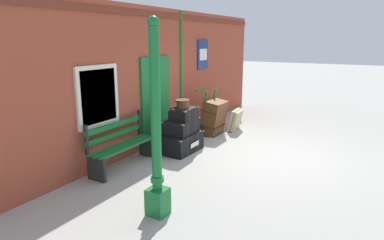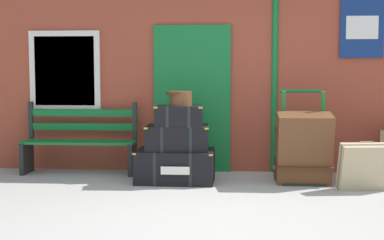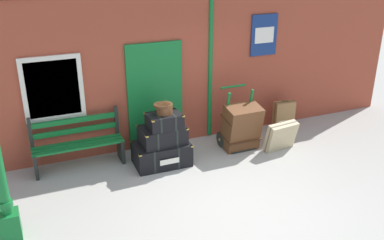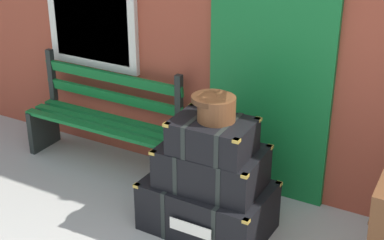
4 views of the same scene
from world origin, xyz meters
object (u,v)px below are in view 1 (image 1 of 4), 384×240
Objects in this scene: platform_bench at (122,146)px; suitcase_tan at (235,120)px; suitcase_cream at (219,112)px; steamer_trunk_middle at (181,126)px; round_hatbox at (183,103)px; steamer_trunk_base at (181,142)px; porters_trolley at (208,124)px; steamer_trunk_top at (184,114)px; lamp_post at (156,146)px; large_brown_trunk at (214,117)px.

suitcase_tan is at bearing -13.02° from platform_bench.
steamer_trunk_middle is at bearing -171.74° from suitcase_cream.
steamer_trunk_middle is 0.53m from round_hatbox.
steamer_trunk_base is at bearing 171.37° from suitcase_tan.
suitcase_cream is at bearing 11.74° from porters_trolley.
suitcase_cream is (4.35, -0.09, -0.12)m from platform_bench.
steamer_trunk_base is at bearing 142.86° from steamer_trunk_top.
steamer_trunk_middle is 0.29m from steamer_trunk_top.
porters_trolley reaches higher than suitcase_tan.
steamer_trunk_base is 1.47× the size of suitcase_cream.
platform_bench reaches higher than steamer_trunk_base.
steamer_trunk_middle is at bearing -19.51° from platform_bench.
lamp_post is at bearing -155.57° from steamer_trunk_middle.
platform_bench is at bearing 160.15° from round_hatbox.
platform_bench is at bearing 160.02° from steamer_trunk_base.
large_brown_trunk is at bearing 154.16° from suitcase_tan.
lamp_post reaches higher than steamer_trunk_middle.
suitcase_cream is (2.88, 0.47, -0.54)m from steamer_trunk_top.
platform_bench is 1.70m from round_hatbox.
suitcase_tan is at bearing -7.82° from steamer_trunk_top.
platform_bench is 4.76× the size of round_hatbox.
steamer_trunk_base is at bearing 179.43° from large_brown_trunk.
steamer_trunk_middle is (0.03, 0.00, 0.37)m from steamer_trunk_base.
steamer_trunk_top is at bearing 172.18° from suitcase_tan.
steamer_trunk_base is 2.97m from suitcase_cream.
steamer_trunk_base is 1.51× the size of suitcase_tan.
steamer_trunk_middle is 2.37m from suitcase_tan.
lamp_post is 1.74× the size of platform_bench.
platform_bench is at bearing 54.70° from lamp_post.
platform_bench reaches higher than steamer_trunk_middle.
suitcase_cream is at bearing 52.95° from suitcase_tan.
steamer_trunk_top is (0.05, -0.04, 0.66)m from steamer_trunk_base.
suitcase_cream is at bearing 9.21° from steamer_trunk_top.
steamer_trunk_middle is 0.88× the size of large_brown_trunk.
steamer_trunk_top is at bearing 23.41° from lamp_post.
round_hatbox is 2.45m from suitcase_tan.
suitcase_cream is (1.29, 0.44, -0.14)m from large_brown_trunk.
lamp_post is 2.19m from platform_bench.
steamer_trunk_middle is (2.65, 1.20, -0.47)m from lamp_post.
steamer_trunk_base is 0.85× the size of porters_trolley.
platform_bench is 1.52m from steamer_trunk_base.
lamp_post reaches higher than steamer_trunk_base.
round_hatbox is at bearing 23.73° from lamp_post.
steamer_trunk_middle is at bearing 121.45° from steamer_trunk_top.
porters_trolley reaches higher than large_brown_trunk.
steamer_trunk_base is 1.24× the size of steamer_trunk_middle.
lamp_post is 2.94m from round_hatbox.
large_brown_trunk is 1.35× the size of suitcase_cream.
suitcase_tan is (4.97, 0.84, -0.76)m from lamp_post.
lamp_post reaches higher than large_brown_trunk.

